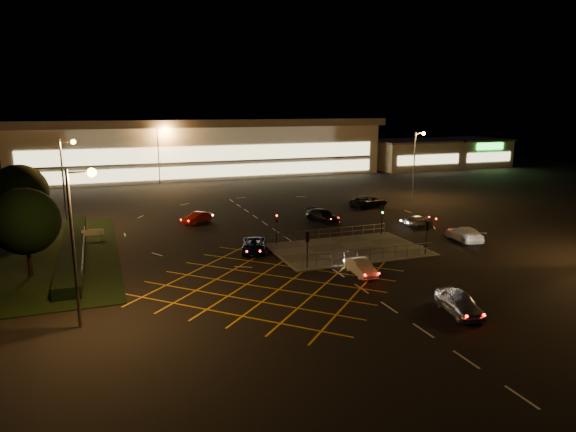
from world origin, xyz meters
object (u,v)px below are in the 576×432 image
object	(u,v)px
car_queue_white	(361,267)
car_approach_white	(464,234)
signal_se	(426,230)
signal_ne	(382,214)
signal_sw	(307,242)
car_near_silver	(459,303)
car_far_dkgrey	(323,216)
signal_nw	(276,223)
car_circ_red	(197,218)
car_left_blue	(254,246)
car_east_grey	(369,201)
car_right_silver	(419,220)

from	to	relation	value
car_queue_white	car_approach_white	distance (m)	16.42
signal_se	signal_ne	xyz separation A→B (m)	(0.00, 7.99, 0.00)
signal_se	signal_sw	bearing A→B (deg)	0.00
car_near_silver	car_far_dkgrey	world-z (taller)	car_near_silver
signal_nw	car_near_silver	size ratio (longest dim) A/B	0.71
car_near_silver	car_circ_red	world-z (taller)	car_near_silver
car_near_silver	car_far_dkgrey	size ratio (longest dim) A/B	0.89
car_queue_white	car_left_blue	bearing A→B (deg)	128.01
car_far_dkgrey	signal_sw	bearing A→B (deg)	-135.68
signal_se	car_far_dkgrey	distance (m)	16.89
car_near_silver	car_approach_white	distance (m)	20.25
car_east_grey	signal_se	bearing A→B (deg)	146.37
car_left_blue	signal_ne	bearing A→B (deg)	23.52
signal_ne	signal_se	bearing A→B (deg)	-90.00
signal_ne	car_queue_white	distance (m)	13.96
car_left_blue	signal_sw	bearing A→B (deg)	-48.84
signal_ne	car_approach_white	xyz separation A→B (m)	(6.86, -5.01, -1.63)
signal_sw	car_east_grey	world-z (taller)	signal_sw
signal_se	car_left_blue	bearing A→B (deg)	-23.63
car_left_blue	signal_nw	bearing A→B (deg)	45.91
signal_se	signal_ne	distance (m)	7.99
car_approach_white	car_left_blue	bearing A→B (deg)	-1.02
signal_nw	car_far_dkgrey	size ratio (longest dim) A/B	0.63
signal_se	car_right_silver	size ratio (longest dim) A/B	0.85
car_left_blue	signal_se	bearing A→B (deg)	-5.92
car_near_silver	car_right_silver	distance (m)	26.39
signal_ne	car_left_blue	distance (m)	14.98
signal_ne	car_east_grey	xyz separation A→B (m)	(6.60, 14.55, -1.58)
signal_ne	car_approach_white	world-z (taller)	signal_ne
signal_nw	car_circ_red	distance (m)	14.28
car_east_grey	car_approach_white	xyz separation A→B (m)	(0.26, -19.55, -0.05)
signal_se	signal_ne	size ratio (longest dim) A/B	1.00
car_far_dkgrey	car_right_silver	distance (m)	11.28
car_queue_white	car_far_dkgrey	world-z (taller)	car_far_dkgrey
car_left_blue	car_far_dkgrey	bearing A→B (deg)	58.29
signal_ne	car_right_silver	xyz separation A→B (m)	(6.52, 2.62, -1.73)
signal_nw	signal_ne	distance (m)	12.00
car_queue_white	car_far_dkgrey	size ratio (longest dim) A/B	0.79
signal_se	car_east_grey	size ratio (longest dim) A/B	0.55
car_near_silver	car_approach_white	bearing A→B (deg)	60.89
car_near_silver	car_right_silver	xyz separation A→B (m)	(12.67, 23.15, -0.12)
signal_sw	signal_ne	size ratio (longest dim) A/B	1.00
signal_sw	car_right_silver	world-z (taller)	signal_sw
signal_sw	signal_se	xyz separation A→B (m)	(12.00, 0.00, 0.00)
signal_sw	car_near_silver	bearing A→B (deg)	115.01
signal_sw	signal_nw	world-z (taller)	same
car_near_silver	signal_nw	bearing A→B (deg)	116.77
car_right_silver	car_approach_white	bearing A→B (deg)	177.03
signal_sw	signal_se	distance (m)	12.00
signal_sw	car_approach_white	bearing A→B (deg)	-171.02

